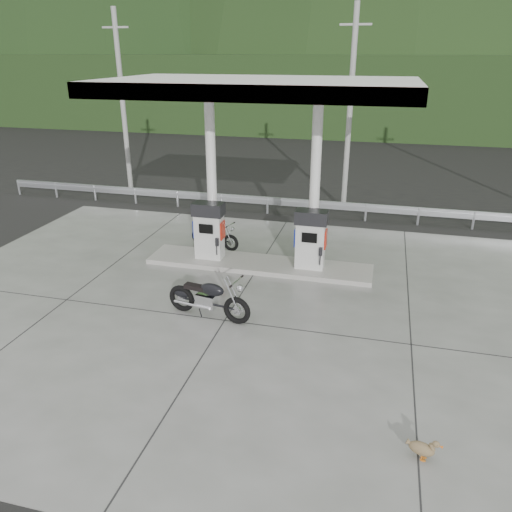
% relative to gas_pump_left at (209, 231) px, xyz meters
% --- Properties ---
extents(ground, '(160.00, 160.00, 0.00)m').
position_rel_gas_pump_left_xyz_m(ground, '(1.60, -2.50, -1.07)').
color(ground, black).
rests_on(ground, ground).
extents(forecourt_apron, '(18.00, 14.00, 0.02)m').
position_rel_gas_pump_left_xyz_m(forecourt_apron, '(1.60, -2.50, -1.06)').
color(forecourt_apron, slate).
rests_on(forecourt_apron, ground).
extents(pump_island, '(7.00, 1.40, 0.15)m').
position_rel_gas_pump_left_xyz_m(pump_island, '(1.60, 0.00, -0.98)').
color(pump_island, gray).
rests_on(pump_island, forecourt_apron).
extents(gas_pump_left, '(0.95, 0.55, 1.80)m').
position_rel_gas_pump_left_xyz_m(gas_pump_left, '(0.00, 0.00, 0.00)').
color(gas_pump_left, silver).
rests_on(gas_pump_left, pump_island).
extents(gas_pump_right, '(0.95, 0.55, 1.80)m').
position_rel_gas_pump_left_xyz_m(gas_pump_right, '(3.20, 0.00, 0.00)').
color(gas_pump_right, silver).
rests_on(gas_pump_right, pump_island).
extents(canopy_column_left, '(0.30, 0.30, 5.00)m').
position_rel_gas_pump_left_xyz_m(canopy_column_left, '(0.00, 0.40, 1.60)').
color(canopy_column_left, white).
rests_on(canopy_column_left, pump_island).
extents(canopy_column_right, '(0.30, 0.30, 5.00)m').
position_rel_gas_pump_left_xyz_m(canopy_column_right, '(3.20, 0.40, 1.60)').
color(canopy_column_right, white).
rests_on(canopy_column_right, pump_island).
extents(canopy_roof, '(8.50, 5.00, 0.40)m').
position_rel_gas_pump_left_xyz_m(canopy_roof, '(1.60, 0.00, 4.30)').
color(canopy_roof, white).
rests_on(canopy_roof, canopy_column_left).
extents(guardrail, '(26.00, 0.16, 1.42)m').
position_rel_gas_pump_left_xyz_m(guardrail, '(1.60, 5.50, -0.36)').
color(guardrail, '#AFB2B7').
rests_on(guardrail, ground).
extents(road, '(60.00, 7.00, 0.01)m').
position_rel_gas_pump_left_xyz_m(road, '(1.60, 9.00, -1.07)').
color(road, black).
rests_on(road, ground).
extents(utility_pole_a, '(0.22, 0.22, 8.00)m').
position_rel_gas_pump_left_xyz_m(utility_pole_a, '(-6.40, 7.00, 2.93)').
color(utility_pole_a, gray).
rests_on(utility_pole_a, ground).
extents(utility_pole_b, '(0.22, 0.22, 8.00)m').
position_rel_gas_pump_left_xyz_m(utility_pole_b, '(3.60, 7.00, 2.93)').
color(utility_pole_b, gray).
rests_on(utility_pole_b, ground).
extents(tree_band, '(80.00, 6.00, 6.00)m').
position_rel_gas_pump_left_xyz_m(tree_band, '(1.60, 27.50, 1.93)').
color(tree_band, black).
rests_on(tree_band, ground).
extents(forested_hills, '(100.00, 40.00, 140.00)m').
position_rel_gas_pump_left_xyz_m(forested_hills, '(1.60, 57.50, -1.07)').
color(forested_hills, black).
rests_on(forested_hills, ground).
extents(motorcycle_left, '(2.24, 1.04, 1.02)m').
position_rel_gas_pump_left_xyz_m(motorcycle_left, '(1.16, -3.41, -0.54)').
color(motorcycle_left, black).
rests_on(motorcycle_left, forecourt_apron).
extents(motorcycle_right, '(1.82, 0.95, 0.82)m').
position_rel_gas_pump_left_xyz_m(motorcycle_right, '(-0.25, 1.21, -0.64)').
color(motorcycle_right, black).
rests_on(motorcycle_right, forecourt_apron).
extents(duck, '(0.54, 0.28, 0.37)m').
position_rel_gas_pump_left_xyz_m(duck, '(6.13, -7.05, -0.86)').
color(duck, brown).
rests_on(duck, forecourt_apron).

